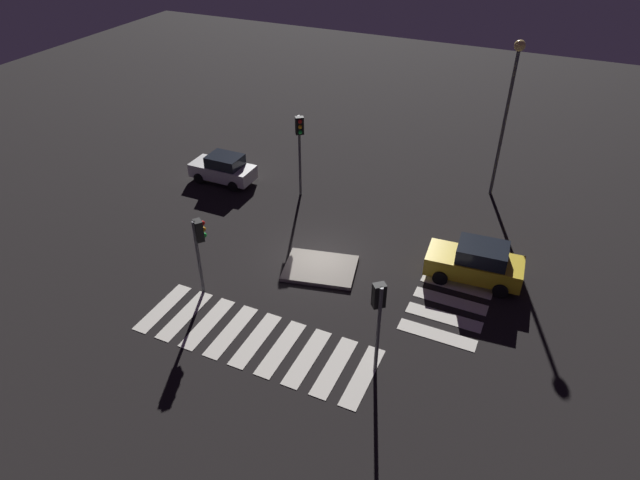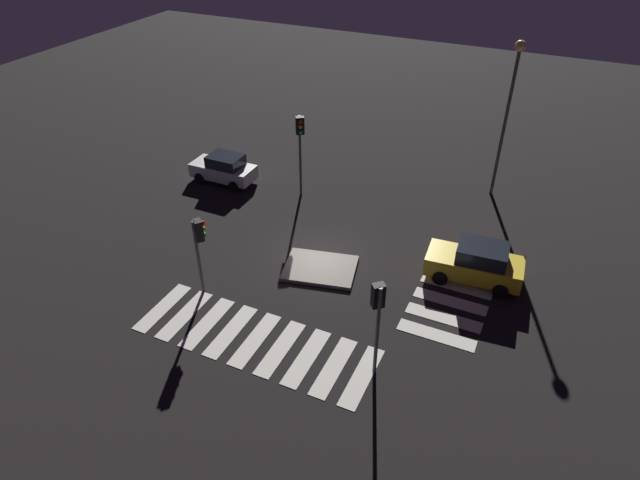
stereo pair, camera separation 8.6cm
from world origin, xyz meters
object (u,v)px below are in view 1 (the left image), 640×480
Objects in this scene: traffic_island at (320,268)px; car_white at (223,169)px; car_yellow at (476,262)px; traffic_light_south at (199,239)px; traffic_light_west at (300,137)px; street_lamp at (510,96)px; traffic_light_east at (378,306)px.

traffic_island is 0.96× the size of car_white.
car_yellow is 12.29m from traffic_light_south.
street_lamp reaches higher than traffic_light_west.
traffic_light_west reaches higher than traffic_light_south.
traffic_light_west is at bearing -176.06° from car_white.
car_white is 0.88× the size of car_yellow.
car_yellow is (15.52, -3.17, 0.09)m from car_white.
traffic_light_west reaches higher than traffic_light_east.
car_yellow is 0.51× the size of street_lamp.
traffic_light_east is at bearing -46.60° from traffic_island.
traffic_light_east is at bearing 3.20° from traffic_light_west.
street_lamp is at bearing 3.76° from traffic_light_south.
traffic_light_south is at bearing 41.57° from traffic_light_east.
traffic_light_south reaches higher than traffic_island.
street_lamp is (14.77, 5.18, 4.95)m from car_white.
street_lamp reaches higher than traffic_light_east.
traffic_light_east reaches higher than traffic_island.
street_lamp is at bearing -46.74° from traffic_light_east.
traffic_island is 5.96m from traffic_light_south.
street_lamp is (9.89, 14.21, 2.97)m from traffic_light_south.
traffic_light_south is at bearing 24.36° from car_yellow.
traffic_light_east reaches higher than traffic_light_south.
traffic_light_south is (-8.33, 1.10, -0.21)m from traffic_light_east.
traffic_island is at bearing -1.41° from traffic_light_west.
car_yellow is 1.11× the size of traffic_light_east.
car_white is 5.68m from traffic_light_west.
traffic_island is 1.01× the size of traffic_light_south.
car_yellow is 11.48m from traffic_light_west.
car_white is 16.42m from street_lamp.
traffic_island is at bearing -118.93° from street_lamp.
traffic_light_east reaches higher than car_yellow.
car_yellow is 7.62m from traffic_light_east.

